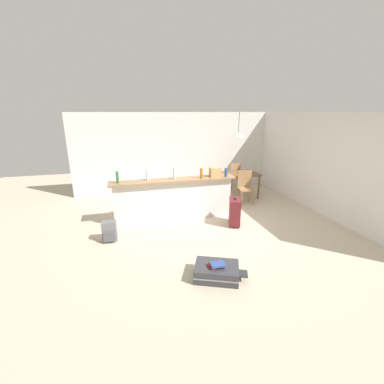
% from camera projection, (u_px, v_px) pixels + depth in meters
% --- Properties ---
extents(ground_plane, '(13.00, 13.00, 0.05)m').
position_uv_depth(ground_plane, '(208.00, 227.00, 5.92)').
color(ground_plane, beige).
extents(wall_back, '(6.60, 0.10, 2.50)m').
position_uv_depth(wall_back, '(179.00, 152.00, 8.35)').
color(wall_back, silver).
rests_on(wall_back, ground_plane).
extents(wall_right, '(0.10, 6.00, 2.50)m').
position_uv_depth(wall_right, '(319.00, 163.00, 6.58)').
color(wall_right, silver).
rests_on(wall_right, ground_plane).
extents(partition_half_wall, '(2.80, 0.20, 0.96)m').
position_uv_depth(partition_half_wall, '(174.00, 201.00, 6.16)').
color(partition_half_wall, silver).
rests_on(partition_half_wall, ground_plane).
extents(bar_countertop, '(2.96, 0.40, 0.05)m').
position_uv_depth(bar_countertop, '(174.00, 180.00, 6.00)').
color(bar_countertop, '#93704C').
rests_on(bar_countertop, partition_half_wall).
extents(bottle_green, '(0.06, 0.06, 0.26)m').
position_uv_depth(bottle_green, '(117.00, 177.00, 5.65)').
color(bottle_green, '#2D6B38').
rests_on(bottle_green, bar_countertop).
extents(bottle_white, '(0.06, 0.06, 0.28)m').
position_uv_depth(bottle_white, '(147.00, 174.00, 5.88)').
color(bottle_white, silver).
rests_on(bottle_white, bar_countertop).
extents(bottle_clear, '(0.06, 0.06, 0.28)m').
position_uv_depth(bottle_clear, '(174.00, 173.00, 6.00)').
color(bottle_clear, silver).
rests_on(bottle_clear, bar_countertop).
extents(bottle_amber, '(0.07, 0.07, 0.25)m').
position_uv_depth(bottle_amber, '(201.00, 173.00, 6.03)').
color(bottle_amber, '#9E661E').
rests_on(bottle_amber, bar_countertop).
extents(bottle_blue, '(0.07, 0.07, 0.21)m').
position_uv_depth(bottle_blue, '(226.00, 172.00, 6.21)').
color(bottle_blue, '#284C89').
rests_on(bottle_blue, bar_countertop).
extents(grocery_bag, '(0.26, 0.18, 0.22)m').
position_uv_depth(grocery_bag, '(215.00, 172.00, 6.21)').
color(grocery_bag, tan).
rests_on(grocery_bag, bar_countertop).
extents(dining_table, '(1.10, 0.80, 0.74)m').
position_uv_depth(dining_table, '(239.00, 176.00, 7.79)').
color(dining_table, brown).
rests_on(dining_table, ground_plane).
extents(dining_chair_near_partition, '(0.45, 0.45, 0.93)m').
position_uv_depth(dining_chair_near_partition, '(245.00, 185.00, 7.30)').
color(dining_chair_near_partition, '#9E754C').
rests_on(dining_chair_near_partition, ground_plane).
extents(dining_chair_far_side, '(0.48, 0.48, 0.93)m').
position_uv_depth(dining_chair_far_side, '(233.00, 176.00, 8.38)').
color(dining_chair_far_side, '#9E754C').
rests_on(dining_chair_far_side, ground_plane).
extents(pendant_lamp, '(0.34, 0.34, 0.74)m').
position_uv_depth(pendant_lamp, '(238.00, 134.00, 7.49)').
color(pendant_lamp, black).
extents(suitcase_flat_charcoal, '(0.89, 0.72, 0.22)m').
position_uv_depth(suitcase_flat_charcoal, '(217.00, 271.00, 4.06)').
color(suitcase_flat_charcoal, '#38383D').
rests_on(suitcase_flat_charcoal, ground_plane).
extents(suitcase_upright_maroon, '(0.38, 0.50, 0.67)m').
position_uv_depth(suitcase_upright_maroon, '(235.00, 211.00, 5.89)').
color(suitcase_upright_maroon, maroon).
rests_on(suitcase_upright_maroon, ground_plane).
extents(backpack_grey, '(0.29, 0.26, 0.42)m').
position_uv_depth(backpack_grey, '(110.00, 232.00, 5.19)').
color(backpack_grey, slate).
rests_on(backpack_grey, ground_plane).
extents(book_stack, '(0.26, 0.22, 0.07)m').
position_uv_depth(book_stack, '(217.00, 265.00, 3.98)').
color(book_stack, '#AD2D2D').
rests_on(book_stack, suitcase_flat_charcoal).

